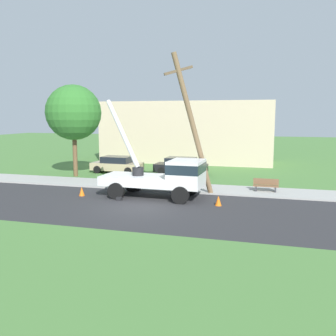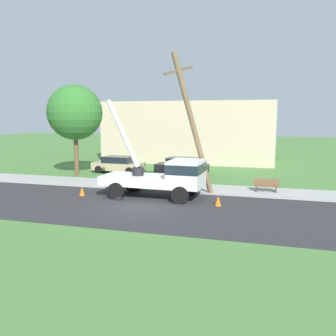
{
  "view_description": "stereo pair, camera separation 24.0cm",
  "coord_description": "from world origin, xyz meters",
  "px_view_note": "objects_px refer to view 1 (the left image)",
  "views": [
    {
      "loc": [
        6.81,
        -18.42,
        4.98
      ],
      "look_at": [
        0.81,
        2.99,
        1.77
      ],
      "focal_mm": 39.28,
      "sensor_mm": 36.0,
      "label": 1
    },
    {
      "loc": [
        7.04,
        -18.35,
        4.98
      ],
      "look_at": [
        0.81,
        2.99,
        1.77
      ],
      "focal_mm": 39.28,
      "sensor_mm": 36.0,
      "label": 2
    }
  ],
  "objects_px": {
    "roadside_tree_near": "(74,113)",
    "traffic_cone_behind": "(82,191)",
    "parked_sedan_tan": "(117,164)",
    "park_bench": "(266,186)",
    "utility_truck": "(166,175)",
    "parked_sedan_black": "(181,166)",
    "leaning_utility_pole": "(192,123)",
    "traffic_cone_ahead": "(218,201)"
  },
  "relations": [
    {
      "from": "park_bench",
      "to": "roadside_tree_near",
      "type": "height_order",
      "value": "roadside_tree_near"
    },
    {
      "from": "utility_truck",
      "to": "parked_sedan_tan",
      "type": "relative_size",
      "value": 1.51
    },
    {
      "from": "traffic_cone_behind",
      "to": "parked_sedan_tan",
      "type": "xyz_separation_m",
      "value": [
        -1.67,
        9.29,
        0.43
      ]
    },
    {
      "from": "parked_sedan_tan",
      "to": "park_bench",
      "type": "distance_m",
      "value": 13.72
    },
    {
      "from": "traffic_cone_behind",
      "to": "parked_sedan_black",
      "type": "distance_m",
      "value": 10.68
    },
    {
      "from": "parked_sedan_tan",
      "to": "parked_sedan_black",
      "type": "relative_size",
      "value": 1.01
    },
    {
      "from": "traffic_cone_behind",
      "to": "parked_sedan_black",
      "type": "relative_size",
      "value": 0.13
    },
    {
      "from": "roadside_tree_near",
      "to": "leaning_utility_pole",
      "type": "bearing_deg",
      "value": -22.7
    },
    {
      "from": "utility_truck",
      "to": "parked_sedan_black",
      "type": "xyz_separation_m",
      "value": [
        -1.25,
        9.06,
        -0.7
      ]
    },
    {
      "from": "parked_sedan_black",
      "to": "park_bench",
      "type": "distance_m",
      "value": 9.2
    },
    {
      "from": "leaning_utility_pole",
      "to": "park_bench",
      "type": "xyz_separation_m",
      "value": [
        4.47,
        1.97,
        -4.02
      ]
    },
    {
      "from": "utility_truck",
      "to": "roadside_tree_near",
      "type": "distance_m",
      "value": 11.57
    },
    {
      "from": "roadside_tree_near",
      "to": "park_bench",
      "type": "bearing_deg",
      "value": -9.38
    },
    {
      "from": "parked_sedan_tan",
      "to": "leaning_utility_pole",
      "type": "bearing_deg",
      "value": -41.29
    },
    {
      "from": "park_bench",
      "to": "parked_sedan_tan",
      "type": "bearing_deg",
      "value": 157.54
    },
    {
      "from": "leaning_utility_pole",
      "to": "traffic_cone_behind",
      "type": "height_order",
      "value": "leaning_utility_pole"
    },
    {
      "from": "traffic_cone_behind",
      "to": "park_bench",
      "type": "xyz_separation_m",
      "value": [
        11.01,
        4.05,
        0.18
      ]
    },
    {
      "from": "roadside_tree_near",
      "to": "utility_truck",
      "type": "bearing_deg",
      "value": -31.39
    },
    {
      "from": "traffic_cone_behind",
      "to": "park_bench",
      "type": "distance_m",
      "value": 11.74
    },
    {
      "from": "leaning_utility_pole",
      "to": "traffic_cone_ahead",
      "type": "distance_m",
      "value": 5.19
    },
    {
      "from": "leaning_utility_pole",
      "to": "traffic_cone_ahead",
      "type": "bearing_deg",
      "value": -49.13
    },
    {
      "from": "traffic_cone_ahead",
      "to": "parked_sedan_black",
      "type": "relative_size",
      "value": 0.13
    },
    {
      "from": "utility_truck",
      "to": "park_bench",
      "type": "height_order",
      "value": "utility_truck"
    },
    {
      "from": "park_bench",
      "to": "roadside_tree_near",
      "type": "relative_size",
      "value": 0.22
    },
    {
      "from": "traffic_cone_ahead",
      "to": "roadside_tree_near",
      "type": "xyz_separation_m",
      "value": [
        -12.69,
        6.78,
        4.89
      ]
    },
    {
      "from": "traffic_cone_ahead",
      "to": "parked_sedan_tan",
      "type": "relative_size",
      "value": 0.13
    },
    {
      "from": "traffic_cone_ahead",
      "to": "park_bench",
      "type": "xyz_separation_m",
      "value": [
        2.47,
        4.28,
        0.18
      ]
    },
    {
      "from": "leaning_utility_pole",
      "to": "traffic_cone_ahead",
      "type": "height_order",
      "value": "leaning_utility_pole"
    },
    {
      "from": "parked_sedan_tan",
      "to": "roadside_tree_near",
      "type": "bearing_deg",
      "value": -132.21
    },
    {
      "from": "roadside_tree_near",
      "to": "traffic_cone_behind",
      "type": "bearing_deg",
      "value": -57.68
    },
    {
      "from": "traffic_cone_behind",
      "to": "parked_sedan_black",
      "type": "height_order",
      "value": "parked_sedan_black"
    },
    {
      "from": "leaning_utility_pole",
      "to": "parked_sedan_black",
      "type": "distance_m",
      "value": 9.08
    },
    {
      "from": "traffic_cone_behind",
      "to": "parked_sedan_black",
      "type": "xyz_separation_m",
      "value": [
        3.93,
        9.92,
        0.43
      ]
    },
    {
      "from": "traffic_cone_behind",
      "to": "leaning_utility_pole",
      "type": "bearing_deg",
      "value": 17.67
    },
    {
      "from": "leaning_utility_pole",
      "to": "traffic_cone_ahead",
      "type": "relative_size",
      "value": 15.61
    },
    {
      "from": "parked_sedan_tan",
      "to": "parked_sedan_black",
      "type": "distance_m",
      "value": 5.63
    },
    {
      "from": "leaning_utility_pole",
      "to": "park_bench",
      "type": "height_order",
      "value": "leaning_utility_pole"
    },
    {
      "from": "parked_sedan_tan",
      "to": "parked_sedan_black",
      "type": "xyz_separation_m",
      "value": [
        5.6,
        0.62,
        0.0
      ]
    },
    {
      "from": "utility_truck",
      "to": "parked_sedan_black",
      "type": "bearing_deg",
      "value": 97.88
    },
    {
      "from": "traffic_cone_behind",
      "to": "park_bench",
      "type": "bearing_deg",
      "value": 20.2
    },
    {
      "from": "traffic_cone_ahead",
      "to": "parked_sedan_black",
      "type": "bearing_deg",
      "value": 114.43
    },
    {
      "from": "traffic_cone_ahead",
      "to": "park_bench",
      "type": "bearing_deg",
      "value": 59.96
    }
  ]
}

